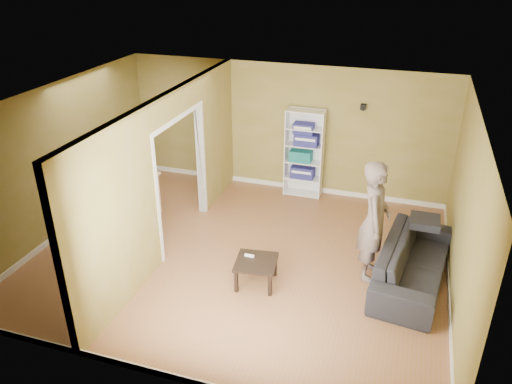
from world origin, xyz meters
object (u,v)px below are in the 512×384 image
sofa (414,256)px  chair_near (105,210)px  coffee_table (256,264)px  chair_far (140,181)px  person (375,211)px  bookshelf (305,153)px  chair_left (87,190)px  dining_table (118,181)px

sofa → chair_near: bearing=99.0°
coffee_table → chair_far: size_ratio=0.58×
coffee_table → chair_far: (-2.92, 1.76, 0.18)m
person → sofa: bearing=-90.2°
bookshelf → chair_near: size_ratio=2.00×
coffee_table → chair_near: bearing=167.9°
bookshelf → chair_left: size_ratio=2.03×
coffee_table → chair_left: bearing=161.7°
coffee_table → chair_far: chair_far is taller
sofa → person: (-0.64, -0.03, 0.67)m
coffee_table → chair_far: bearing=149.0°
person → chair_far: person is taller
sofa → chair_far: (-5.15, 0.96, 0.08)m
sofa → chair_near: (-5.22, -0.15, 0.01)m
sofa → chair_left: size_ratio=2.60×
sofa → chair_far: chair_far is taller
sofa → dining_table: sofa is taller
chair_left → coffee_table: bearing=62.9°
person → chair_near: 4.63m
sofa → dining_table: bearing=92.8°
bookshelf → chair_near: bearing=-138.7°
bookshelf → dining_table: 3.64m
sofa → bookshelf: bearing=49.8°
person → bookshelf: person is taller
bookshelf → coffee_table: size_ratio=2.98×
chair_near → person: bearing=-1.2°
chair_far → dining_table: bearing=55.5°
chair_left → chair_far: size_ratio=0.85×
dining_table → chair_left: (-0.73, 0.03, -0.29)m
chair_near → chair_far: (0.07, 1.12, 0.07)m
person → chair_near: size_ratio=2.48×
coffee_table → chair_near: 3.06m
coffee_table → dining_table: bearing=158.2°
dining_table → chair_far: (0.11, 0.55, -0.22)m
bookshelf → chair_left: 4.27m
chair_left → dining_table: bearing=78.9°
person → bookshelf: bearing=29.8°
person → coffee_table: size_ratio=3.70×
person → dining_table: (-4.62, 0.45, -0.38)m
sofa → dining_table: (-5.26, 0.42, 0.30)m
chair_near → chair_far: size_ratio=0.86×
bookshelf → dining_table: bookshelf is taller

